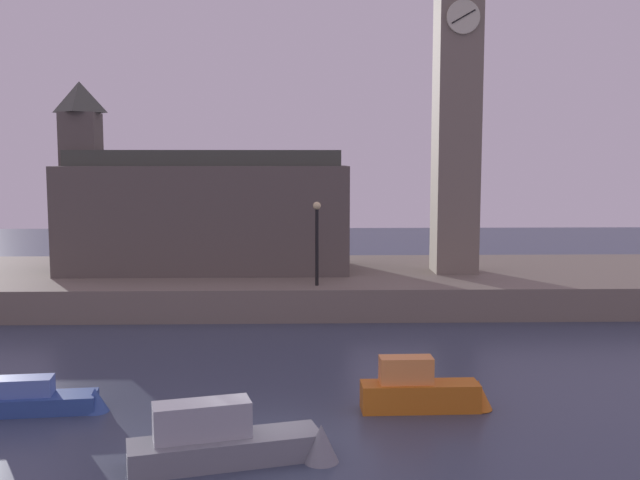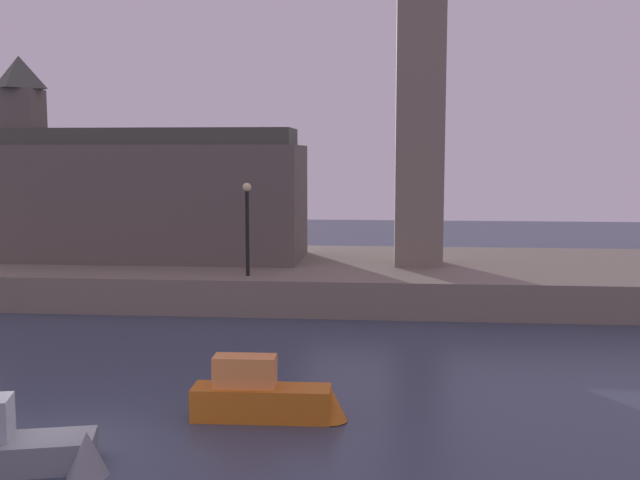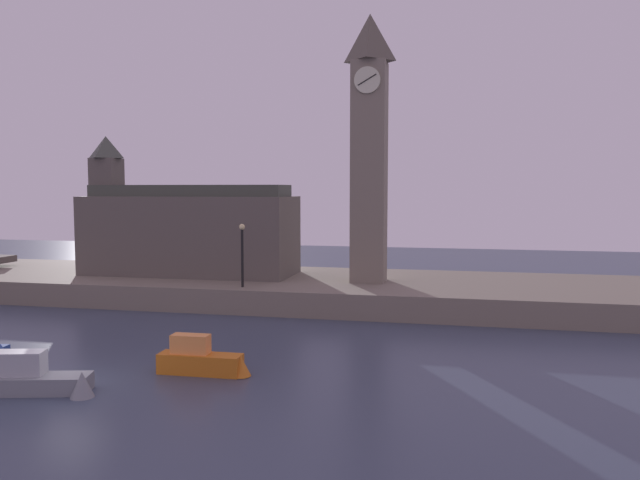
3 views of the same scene
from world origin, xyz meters
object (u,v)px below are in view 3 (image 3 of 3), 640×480
object	(u,v)px
parliament_hall	(185,230)
boat_patrol_orange	(204,360)
streetlamp	(242,248)
boat_cruiser_grey	(34,379)
clock_tower	(369,146)

from	to	relation	value
parliament_hall	boat_patrol_orange	size ratio (longest dim) A/B	3.81
streetlamp	boat_cruiser_grey	bearing A→B (deg)	-97.82
parliament_hall	boat_cruiser_grey	world-z (taller)	parliament_hall
clock_tower	streetlamp	bearing A→B (deg)	-150.64
streetlamp	boat_patrol_orange	distance (m)	13.54
boat_cruiser_grey	boat_patrol_orange	bearing A→B (deg)	35.25
streetlamp	boat_cruiser_grey	world-z (taller)	streetlamp
boat_cruiser_grey	parliament_hall	bearing A→B (deg)	100.07
streetlamp	boat_cruiser_grey	size ratio (longest dim) A/B	0.73
boat_cruiser_grey	boat_patrol_orange	xyz separation A→B (m)	(5.15, 3.64, 0.05)
streetlamp	boat_cruiser_grey	xyz separation A→B (m)	(-2.26, -16.43, -3.39)
streetlamp	boat_patrol_orange	world-z (taller)	streetlamp
boat_cruiser_grey	streetlamp	bearing A→B (deg)	82.18
clock_tower	boat_patrol_orange	bearing A→B (deg)	-104.27
parliament_hall	boat_patrol_orange	bearing A→B (deg)	-63.35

